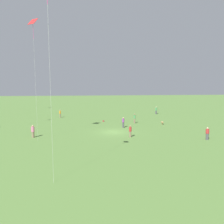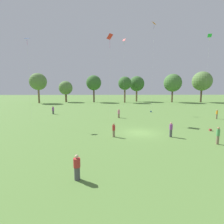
{
  "view_description": "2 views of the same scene",
  "coord_description": "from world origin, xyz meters",
  "px_view_note": "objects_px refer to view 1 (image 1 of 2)",
  "views": [
    {
      "loc": [
        -32.54,
        4.43,
        7.16
      ],
      "look_at": [
        -3.0,
        0.68,
        3.49
      ],
      "focal_mm": 35.0,
      "sensor_mm": 36.0,
      "label": 1
    },
    {
      "loc": [
        -4.29,
        -22.12,
        5.87
      ],
      "look_at": [
        -3.65,
        0.3,
        2.72
      ],
      "focal_mm": 28.0,
      "sensor_mm": 36.0,
      "label": 2
    }
  ],
  "objects_px": {
    "person_3": "(156,110)",
    "person_8": "(123,122)",
    "picnic_bag_0": "(103,121)",
    "person_0": "(60,114)",
    "kite_1": "(33,26)",
    "person_2": "(33,131)",
    "dog_1": "(162,122)",
    "person_4": "(134,118)",
    "kite_3": "(47,4)",
    "person_1": "(130,131)",
    "person_7": "(207,134)"
  },
  "relations": [
    {
      "from": "kite_1",
      "to": "dog_1",
      "type": "xyz_separation_m",
      "value": [
        9.03,
        -20.19,
        -13.91
      ]
    },
    {
      "from": "person_4",
      "to": "kite_3",
      "type": "relative_size",
      "value": 0.13
    },
    {
      "from": "person_3",
      "to": "person_8",
      "type": "height_order",
      "value": "person_3"
    },
    {
      "from": "person_1",
      "to": "person_3",
      "type": "bearing_deg",
      "value": -9.07
    },
    {
      "from": "kite_1",
      "to": "kite_3",
      "type": "height_order",
      "value": "kite_1"
    },
    {
      "from": "kite_3",
      "to": "picnic_bag_0",
      "type": "distance_m",
      "value": 29.97
    },
    {
      "from": "person_2",
      "to": "dog_1",
      "type": "bearing_deg",
      "value": -93.43
    },
    {
      "from": "person_3",
      "to": "picnic_bag_0",
      "type": "distance_m",
      "value": 17.05
    },
    {
      "from": "kite_3",
      "to": "dog_1",
      "type": "xyz_separation_m",
      "value": [
        22.05,
        -16.43,
        -12.15
      ]
    },
    {
      "from": "person_4",
      "to": "person_8",
      "type": "relative_size",
      "value": 1.03
    },
    {
      "from": "person_8",
      "to": "kite_3",
      "type": "height_order",
      "value": "kite_3"
    },
    {
      "from": "person_7",
      "to": "kite_3",
      "type": "relative_size",
      "value": 0.12
    },
    {
      "from": "person_0",
      "to": "person_7",
      "type": "xyz_separation_m",
      "value": [
        -22.64,
        -21.38,
        -0.08
      ]
    },
    {
      "from": "person_2",
      "to": "person_8",
      "type": "relative_size",
      "value": 0.97
    },
    {
      "from": "person_2",
      "to": "kite_1",
      "type": "bearing_deg",
      "value": -173.18
    },
    {
      "from": "person_3",
      "to": "person_8",
      "type": "relative_size",
      "value": 1.05
    },
    {
      "from": "person_0",
      "to": "kite_1",
      "type": "xyz_separation_m",
      "value": [
        -20.16,
        0.72,
        13.41
      ]
    },
    {
      "from": "person_1",
      "to": "person_7",
      "type": "height_order",
      "value": "person_7"
    },
    {
      "from": "person_1",
      "to": "kite_3",
      "type": "distance_m",
      "value": 19.67
    },
    {
      "from": "person_2",
      "to": "person_7",
      "type": "bearing_deg",
      "value": -122.78
    },
    {
      "from": "person_0",
      "to": "person_4",
      "type": "bearing_deg",
      "value": -149.15
    },
    {
      "from": "person_2",
      "to": "picnic_bag_0",
      "type": "relative_size",
      "value": 4.84
    },
    {
      "from": "person_0",
      "to": "dog_1",
      "type": "height_order",
      "value": "person_0"
    },
    {
      "from": "person_3",
      "to": "kite_1",
      "type": "bearing_deg",
      "value": 146.45
    },
    {
      "from": "person_0",
      "to": "dog_1",
      "type": "xyz_separation_m",
      "value": [
        -11.14,
        -19.48,
        -0.5
      ]
    },
    {
      "from": "kite_1",
      "to": "picnic_bag_0",
      "type": "distance_m",
      "value": 21.93
    },
    {
      "from": "person_3",
      "to": "picnic_bag_0",
      "type": "xyz_separation_m",
      "value": [
        -9.67,
        14.01,
        -0.8
      ]
    },
    {
      "from": "person_2",
      "to": "person_4",
      "type": "height_order",
      "value": "person_4"
    },
    {
      "from": "person_0",
      "to": "person_3",
      "type": "relative_size",
      "value": 0.94
    },
    {
      "from": "kite_1",
      "to": "kite_3",
      "type": "distance_m",
      "value": 13.67
    },
    {
      "from": "person_4",
      "to": "kite_3",
      "type": "height_order",
      "value": "kite_3"
    },
    {
      "from": "kite_1",
      "to": "person_8",
      "type": "bearing_deg",
      "value": 110.53
    },
    {
      "from": "picnic_bag_0",
      "to": "person_0",
      "type": "bearing_deg",
      "value": 53.98
    },
    {
      "from": "person_4",
      "to": "person_8",
      "type": "distance_m",
      "value": 4.81
    },
    {
      "from": "person_1",
      "to": "person_2",
      "type": "relative_size",
      "value": 0.96
    },
    {
      "from": "kite_3",
      "to": "person_4",
      "type": "bearing_deg",
      "value": 23.59
    },
    {
      "from": "kite_3",
      "to": "dog_1",
      "type": "bearing_deg",
      "value": 12.84
    },
    {
      "from": "person_8",
      "to": "kite_1",
      "type": "xyz_separation_m",
      "value": [
        -7.06,
        12.58,
        13.42
      ]
    },
    {
      "from": "person_2",
      "to": "picnic_bag_0",
      "type": "distance_m",
      "value": 16.01
    },
    {
      "from": "person_3",
      "to": "person_8",
      "type": "distance_m",
      "value": 19.69
    },
    {
      "from": "picnic_bag_0",
      "to": "kite_1",
      "type": "bearing_deg",
      "value": 144.26
    },
    {
      "from": "person_3",
      "to": "kite_1",
      "type": "xyz_separation_m",
      "value": [
        -23.25,
        23.78,
        13.38
      ]
    },
    {
      "from": "person_8",
      "to": "kite_1",
      "type": "bearing_deg",
      "value": 41.04
    },
    {
      "from": "person_4",
      "to": "person_8",
      "type": "height_order",
      "value": "person_4"
    },
    {
      "from": "person_3",
      "to": "dog_1",
      "type": "relative_size",
      "value": 2.19
    },
    {
      "from": "person_1",
      "to": "kite_1",
      "type": "height_order",
      "value": "kite_1"
    },
    {
      "from": "person_2",
      "to": "kite_3",
      "type": "relative_size",
      "value": 0.13
    },
    {
      "from": "person_1",
      "to": "person_4",
      "type": "bearing_deg",
      "value": 1.31
    },
    {
      "from": "person_2",
      "to": "kite_1",
      "type": "distance_m",
      "value": 13.61
    },
    {
      "from": "person_7",
      "to": "person_8",
      "type": "relative_size",
      "value": 0.94
    }
  ]
}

